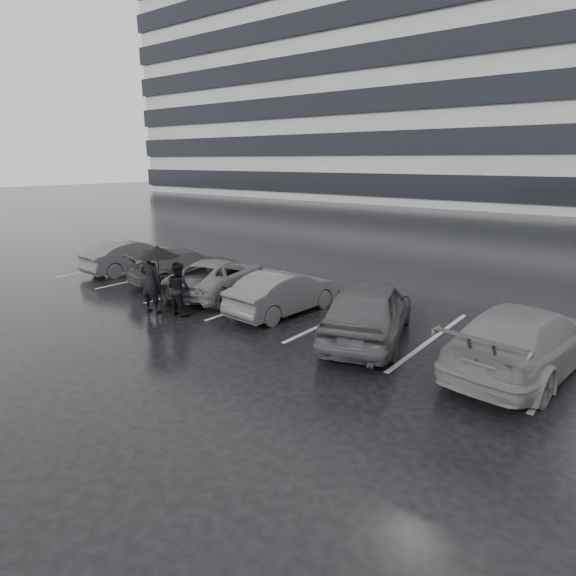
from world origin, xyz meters
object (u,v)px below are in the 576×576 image
Objects in this scene: car_west_a at (285,292)px; pedestrian_left at (151,281)px; car_east at (524,339)px; car_west_d at (132,256)px; car_main at (369,309)px; car_west_b at (217,277)px; car_west_c at (186,265)px; pedestrian_right at (179,289)px.

pedestrian_left is at bearing 41.82° from car_west_a.
car_west_a is at bearing 6.05° from car_east.
car_west_d is 0.79× the size of car_east.
car_main reaches higher than car_west_a.
car_east is (14.74, -0.59, 0.07)m from car_west_d.
car_west_b is at bearing 178.84° from car_west_d.
car_west_c is 2.72× the size of pedestrian_right.
car_main reaches higher than car_west_d.
car_east is at bearing 179.85° from car_west_d.
car_east is at bearing -168.40° from car_west_c.
car_west_c is 3.76m from pedestrian_left.
car_main is 6.02m from car_west_b.
car_east is 9.87m from pedestrian_left.
car_main is at bearing -172.17° from car_west_c.
car_east is at bearing -167.54° from pedestrian_right.
car_east is at bearing 166.52° from car_main.
car_main is 1.07× the size of car_west_c.
pedestrian_right reaches higher than car_east.
pedestrian_left is at bearing -0.16° from car_main.
car_east reaches higher than car_west_b.
car_main is 5.53m from pedestrian_right.
car_main is 0.92× the size of car_east.
car_west_d is 2.06× the size of pedestrian_left.
car_west_c is 1.09× the size of car_west_d.
car_main is at bearing 156.66° from car_west_b.
car_west_c is at bearing -69.90° from pedestrian_left.
car_west_a is at bearing 158.52° from car_west_b.
car_main reaches higher than car_east.
car_west_a is 2.01× the size of pedestrian_left.
car_east is 9.03m from pedestrian_right.
car_west_a is 0.98× the size of car_west_d.
car_east is at bearing -176.67° from car_west_a.
car_west_b is at bearing -24.02° from car_main.
car_west_b is 2.79× the size of pedestrian_right.
car_west_a is 5.24m from car_west_c.
pedestrian_right reaches higher than car_main.
car_east reaches higher than car_west_a.
car_west_c is at bearing -43.36° from pedestrian_right.
car_east is (6.50, -0.09, 0.09)m from car_west_a.
pedestrian_left reaches higher than car_east.
car_west_d is 6.44m from pedestrian_right.
car_east is (3.53, 0.30, -0.05)m from car_main.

